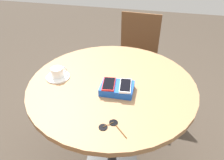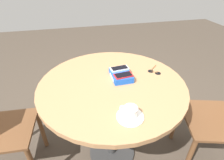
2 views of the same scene
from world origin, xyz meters
name	(u,v)px [view 2 (image 2 of 2)]	position (x,y,z in m)	size (l,w,h in m)	color
ground_plane	(112,152)	(0.00, 0.00, 0.00)	(8.00, 8.00, 0.00)	#42382D
round_table	(112,96)	(0.00, 0.00, 0.66)	(1.00, 1.00, 0.77)	#2D2D2D
phone_box	(121,75)	(-0.05, 0.07, 0.79)	(0.18, 0.14, 0.04)	blue
phone_white	(119,68)	(-0.09, 0.08, 0.82)	(0.08, 0.14, 0.01)	silver
phone_red	(123,75)	(0.00, 0.08, 0.82)	(0.08, 0.13, 0.01)	red
saucer	(130,117)	(0.34, 0.02, 0.78)	(0.14, 0.14, 0.01)	white
coffee_cup	(130,112)	(0.34, 0.02, 0.81)	(0.08, 0.09, 0.06)	white
sunglasses	(154,72)	(-0.07, 0.34, 0.78)	(0.14, 0.10, 0.01)	black
chair_far_side	(224,118)	(0.23, 0.81, 0.48)	(0.52, 0.52, 0.90)	brown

